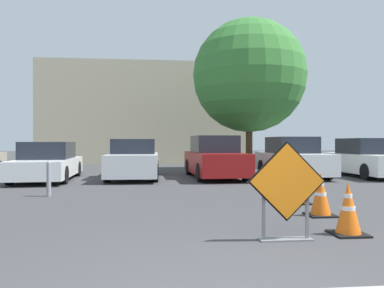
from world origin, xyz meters
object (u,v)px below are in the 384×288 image
Objects in this scene: road_closed_sign at (287,189)px; parked_car_fifth at (292,159)px; parked_car_fourth at (214,158)px; traffic_cone_nearest at (348,209)px; parked_car_second at (48,163)px; traffic_cone_second at (321,195)px; parked_car_sixth at (367,159)px; traffic_cone_third at (301,186)px; parked_car_third at (134,160)px; bollard_nearest at (49,178)px.

parked_car_fifth is at bearing 68.76° from road_closed_sign.
parked_car_fourth reaches higher than road_closed_sign.
parked_car_second reaches higher than traffic_cone_nearest.
traffic_cone_nearest is (1.04, 0.25, -0.34)m from road_closed_sign.
parked_car_sixth is (5.42, 7.51, 0.30)m from traffic_cone_second.
parked_car_fourth is 3.10m from parked_car_fifth.
traffic_cone_third is at bearing 83.25° from traffic_cone_second.
traffic_cone_second is at bearing 80.91° from traffic_cone_nearest.
parked_car_sixth reaches higher than parked_car_third.
road_closed_sign is 1.55× the size of bollard_nearest.
parked_car_fourth is 1.11× the size of parked_car_fifth.
road_closed_sign is at bearing 119.54° from parked_car_second.
parked_car_fourth is (3.09, 0.07, 0.05)m from parked_car_third.
parked_car_third is (-2.60, 9.25, -0.04)m from road_closed_sign.
parked_car_third is at bearing 122.79° from traffic_cone_third.
road_closed_sign is at bearing -46.55° from bollard_nearest.
parked_car_fourth reaches higher than parked_car_third.
traffic_cone_nearest is 0.97× the size of traffic_cone_second.
traffic_cone_second is 1.02× the size of traffic_cone_third.
parked_car_fourth is at bearing -0.14° from parked_car_sixth.
road_closed_sign is at bearing -127.15° from traffic_cone_second.
parked_car_third is 3.09m from parked_car_fourth.
parked_car_fourth is 5.22× the size of bollard_nearest.
traffic_cone_second is at bearing -96.75° from traffic_cone_third.
parked_car_third is 0.94× the size of parked_car_sixth.
parked_car_second is at bearing 139.95° from traffic_cone_third.
traffic_cone_nearest is 7.15m from bollard_nearest.
parked_car_fifth is (3.09, -0.09, -0.02)m from parked_car_fourth.
bollard_nearest is at bearing 39.82° from parked_car_fourth.
road_closed_sign is at bearing -115.32° from traffic_cone_third.
traffic_cone_third is at bearing -16.47° from bollard_nearest.
parked_car_fourth reaches higher than traffic_cone_nearest.
traffic_cone_second is 0.90× the size of bollard_nearest.
parked_car_third is at bearing 112.00° from traffic_cone_nearest.
traffic_cone_second is at bearing 130.73° from parked_car_second.
road_closed_sign is 0.30× the size of parked_car_fourth.
parked_car_fifth is (2.32, 7.56, 0.32)m from traffic_cone_second.
traffic_cone_third is at bearing 64.68° from road_closed_sign.
parked_car_sixth is at bearing 57.70° from traffic_cone_nearest.
parked_car_sixth is at bearing 54.19° from traffic_cone_second.
traffic_cone_nearest is 0.17× the size of parked_car_fourth.
parked_car_third reaches higher than traffic_cone_second.
parked_car_sixth is at bearing 177.10° from parked_car_fifth.
traffic_cone_nearest is at bearing 58.88° from parked_car_sixth.
traffic_cone_second reaches higher than traffic_cone_nearest.
parked_car_second is 4.40m from bollard_nearest.
traffic_cone_nearest is 0.99× the size of traffic_cone_third.
traffic_cone_second is 9.27m from parked_car_sixth.
parked_car_second is (-6.96, 7.32, 0.24)m from traffic_cone_second.
parked_car_third is at bearing 0.75° from parked_car_sixth.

